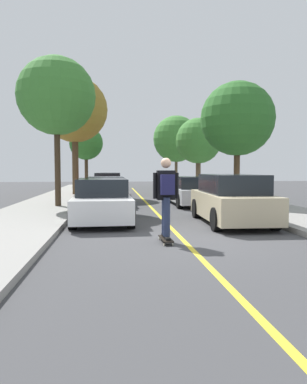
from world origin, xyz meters
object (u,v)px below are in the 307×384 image
(parked_car_left_farthest, at_px, (109,181))
(street_tree_left_near, at_px, (75,110))
(street_tree_right_far, at_px, (176,139))
(parked_car_left_far, at_px, (108,184))
(parked_car_right_nearest, at_px, (231,200))
(street_tree_right_nearest, at_px, (237,119))
(parked_car_left_near, at_px, (106,191))
(skateboarder, at_px, (166,193))
(fire_hydrant, at_px, (248,200))
(street_tree_left_far, at_px, (86,143))
(street_tree_left_nearest, at_px, (56,96))
(street_tree_right_near, at_px, (198,141))
(parked_car_left_nearest, at_px, (102,201))
(skateboard, at_px, (166,239))
(parked_car_right_near, at_px, (192,191))

(parked_car_left_farthest, bearing_deg, street_tree_left_near, -103.95)
(street_tree_right_far, bearing_deg, parked_car_left_far, -124.85)
(parked_car_right_nearest, xyz_separation_m, street_tree_right_nearest, (1.92, 5.13, 3.15))
(parked_car_left_near, xyz_separation_m, skateboarder, (1.52, -8.95, 0.49))
(parked_car_right_nearest, relative_size, fire_hydrant, 5.94)
(parked_car_left_far, height_order, street_tree_left_far, street_tree_left_far)
(street_tree_left_nearest, distance_m, street_tree_right_far, 18.26)
(parked_car_left_farthest, height_order, street_tree_left_far, street_tree_left_far)
(parked_car_right_nearest, height_order, street_tree_right_near, street_tree_right_near)
(street_tree_left_nearest, distance_m, street_tree_left_near, 7.09)
(street_tree_left_nearest, relative_size, fire_hydrant, 8.66)
(parked_car_left_farthest, relative_size, street_tree_left_near, 0.61)
(street_tree_left_near, xyz_separation_m, street_tree_right_nearest, (7.77, -6.53, -1.30))
(parked_car_left_farthest, relative_size, parked_car_right_nearest, 1.04)
(parked_car_left_near, height_order, street_tree_left_far, street_tree_left_far)
(skateboarder, bearing_deg, fire_hydrant, 53.33)
(parked_car_left_farthest, xyz_separation_m, street_tree_left_nearest, (-1.92, -14.82, 3.93))
(parked_car_left_far, bearing_deg, street_tree_right_nearest, -52.35)
(parked_car_left_nearest, height_order, parked_car_left_farthest, parked_car_left_farthest)
(street_tree_left_far, xyz_separation_m, street_tree_right_far, (7.77, 0.52, 0.47))
(fire_hydrant, bearing_deg, street_tree_right_far, 88.70)
(parked_car_left_far, height_order, skateboard, parked_car_left_far)
(street_tree_left_nearest, bearing_deg, parked_car_left_far, 76.67)
(parked_car_left_near, xyz_separation_m, parked_car_right_near, (3.93, -0.61, 0.01))
(street_tree_right_near, relative_size, street_tree_right_far, 0.78)
(street_tree_left_nearest, bearing_deg, parked_car_right_nearest, -38.13)
(parked_car_left_nearest, relative_size, skateboard, 4.92)
(parked_car_left_nearest, bearing_deg, fire_hydrant, 17.62)
(parked_car_left_far, relative_size, street_tree_right_far, 0.71)
(parked_car_left_farthest, relative_size, street_tree_left_nearest, 0.71)
(street_tree_left_far, xyz_separation_m, skateboarder, (3.45, -23.31, -2.68))
(parked_car_left_far, xyz_separation_m, street_tree_right_nearest, (5.85, -7.58, 3.19))
(parked_car_left_far, height_order, skateboarder, skateboarder)
(street_tree_left_near, bearing_deg, street_tree_right_near, 7.21)
(parked_car_right_nearest, xyz_separation_m, street_tree_left_far, (-5.85, 20.60, 3.08))
(street_tree_left_far, height_order, street_tree_right_nearest, street_tree_right_nearest)
(street_tree_right_far, relative_size, skateboarder, 3.42)
(parked_car_right_near, bearing_deg, street_tree_right_nearest, -14.41)
(parked_car_left_near, xyz_separation_m, street_tree_left_near, (-1.92, 5.43, 4.54))
(street_tree_left_nearest, distance_m, street_tree_left_far, 16.02)
(street_tree_left_nearest, distance_m, skateboard, 9.23)
(parked_car_left_near, height_order, parked_car_left_farthest, parked_car_left_farthest)
(street_tree_left_far, distance_m, street_tree_right_near, 11.13)
(parked_car_left_nearest, xyz_separation_m, parked_car_right_nearest, (3.93, -0.80, 0.07))
(street_tree_right_near, distance_m, street_tree_right_far, 8.51)
(skateboarder, bearing_deg, street_tree_left_far, 98.41)
(parked_car_left_farthest, xyz_separation_m, fire_hydrant, (5.43, -16.88, -0.19))
(parked_car_left_nearest, height_order, parked_car_left_far, parked_car_left_far)
(street_tree_right_far, bearing_deg, street_tree_left_near, -129.44)
(skateboard, bearing_deg, street_tree_right_nearest, 61.01)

